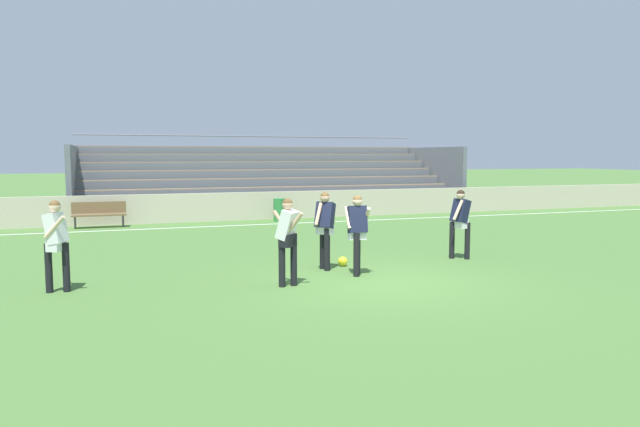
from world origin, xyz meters
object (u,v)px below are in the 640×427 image
soccer_ball (343,261)px  bleacher_stand (271,177)px  player_white_trailing_run (288,234)px  player_white_challenging (56,238)px  trash_bin (279,210)px  bench_far_left (99,212)px  player_dark_on_ball (357,228)px  player_dark_pressing_high (325,223)px  player_dark_wide_right (460,218)px

soccer_ball → bleacher_stand: bearing=81.5°
player_white_trailing_run → player_white_challenging: bearing=167.0°
trash_bin → player_white_trailing_run: (-2.91, -10.94, 0.58)m
trash_bin → soccer_ball: bearing=-96.9°
bench_far_left → trash_bin: bearing=-1.3°
bleacher_stand → trash_bin: (-0.96, -4.70, -1.08)m
player_dark_on_ball → player_white_challenging: player_white_challenging is taller
bench_far_left → player_white_challenging: 10.16m
bench_far_left → player_white_trailing_run: player_white_trailing_run is taller
player_dark_pressing_high → soccer_ball: player_dark_pressing_high is taller
bleacher_stand → player_dark_pressing_high: bearing=-100.4°
player_white_trailing_run → trash_bin: bearing=75.1°
bleacher_stand → bench_far_left: bleacher_stand is taller
player_dark_wide_right → bench_far_left: bearing=131.1°
player_dark_pressing_high → soccer_ball: (0.53, 0.25, -0.92)m
bleacher_stand → player_white_challenging: 16.73m
player_white_trailing_run → bench_far_left: bearing=107.7°
bench_far_left → soccer_ball: (5.31, -9.51, -0.44)m
bleacher_stand → soccer_ball: (-2.10, -14.07, -1.41)m
bench_far_left → trash_bin: bench_far_left is taller
bench_far_left → player_dark_pressing_high: 10.89m
player_dark_on_ball → bench_far_left: bearing=116.3°
bench_far_left → player_dark_pressing_high: player_dark_pressing_high is taller
player_dark_on_ball → bleacher_stand: bearing=81.7°
player_dark_on_ball → soccer_ball: bearing=84.5°
bleacher_stand → player_white_trailing_run: 16.12m
trash_bin → player_dark_wide_right: bearing=-78.6°
player_dark_pressing_high → player_white_challenging: (-5.37, -0.36, -0.01)m
bleacher_stand → player_dark_wide_right: bearing=-86.2°
player_white_trailing_run → soccer_ball: (1.77, 1.57, -0.91)m
player_dark_pressing_high → player_dark_on_ball: (0.43, -0.79, -0.02)m
bleacher_stand → player_white_challenging: bleacher_stand is taller
trash_bin → player_dark_wide_right: 9.63m
player_white_trailing_run → player_white_challenging: size_ratio=1.00×
trash_bin → player_dark_pressing_high: size_ratio=0.51×
trash_bin → soccer_ball: (-1.14, -9.37, -0.33)m
trash_bin → player_white_trailing_run: bearing=-104.9°
player_dark_pressing_high → trash_bin: bearing=80.2°
player_dark_on_ball → player_white_trailing_run: bearing=-162.6°
bench_far_left → player_dark_on_ball: 11.79m
player_white_trailing_run → bleacher_stand: bearing=76.1°
bleacher_stand → player_dark_pressing_high: size_ratio=9.96×
player_dark_pressing_high → player_white_trailing_run: bearing=-133.3°
player_dark_wide_right → soccer_ball: 3.17m
player_dark_on_ball → trash_bin: bearing=83.2°
player_dark_on_ball → player_white_trailing_run: size_ratio=0.99×
player_dark_wide_right → player_white_trailing_run: bearing=-162.5°
bench_far_left → player_white_challenging: player_white_challenging is taller
player_dark_wide_right → player_white_challenging: bearing=-176.4°
bench_far_left → player_dark_pressing_high: size_ratio=1.05×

